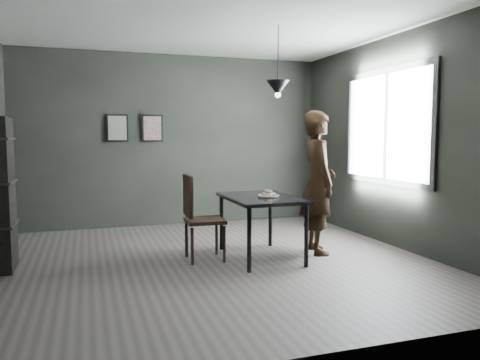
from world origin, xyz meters
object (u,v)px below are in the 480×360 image
object	(u,v)px
cafe_table	(261,203)
wood_chair	(197,212)
white_plate	(268,196)
pendant_lamp	(278,88)
woman	(318,182)

from	to	relation	value
cafe_table	wood_chair	size ratio (longest dim) A/B	1.18
white_plate	pendant_lamp	distance (m)	1.32
wood_chair	pendant_lamp	size ratio (longest dim) A/B	1.18
wood_chair	pendant_lamp	world-z (taller)	pendant_lamp
cafe_table	woman	distance (m)	0.80
pendant_lamp	wood_chair	bearing A→B (deg)	178.33
cafe_table	woman	xyz separation A→B (m)	(0.77, 0.02, 0.22)
white_plate	wood_chair	size ratio (longest dim) A/B	0.23
cafe_table	white_plate	world-z (taller)	white_plate
white_plate	pendant_lamp	xyz separation A→B (m)	(0.18, 0.16, 1.29)
white_plate	woman	size ratio (longest dim) A/B	0.13
woman	wood_chair	xyz separation A→B (m)	(-1.53, 0.11, -0.31)
white_plate	wood_chair	xyz separation A→B (m)	(-0.83, 0.19, -0.18)
cafe_table	woman	world-z (taller)	woman
cafe_table	white_plate	xyz separation A→B (m)	(0.07, -0.06, 0.08)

